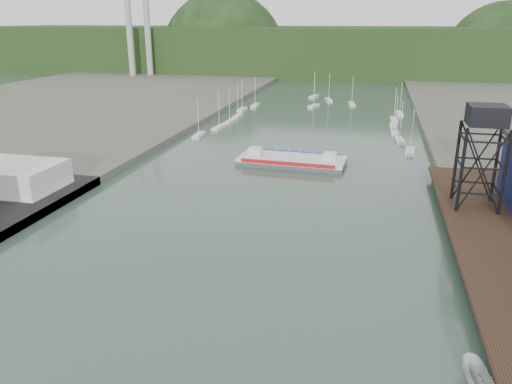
% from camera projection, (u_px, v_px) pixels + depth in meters
% --- Properties ---
extents(east_pier, '(14.00, 70.00, 2.45)m').
position_uv_depth(east_pier, '(505.00, 242.00, 66.94)').
color(east_pier, black).
rests_on(east_pier, ground).
extents(white_shed, '(18.00, 12.00, 4.50)m').
position_uv_depth(white_shed, '(8.00, 176.00, 88.64)').
color(white_shed, silver).
rests_on(white_shed, west_quay).
extents(lift_tower, '(6.50, 6.50, 16.00)m').
position_uv_depth(lift_tower, '(486.00, 122.00, 74.83)').
color(lift_tower, black).
rests_on(lift_tower, east_pier).
extents(marina_sailboats, '(57.71, 92.65, 0.90)m').
position_uv_depth(marina_sailboats, '(315.00, 117.00, 161.45)').
color(marina_sailboats, silver).
rests_on(marina_sailboats, ground).
extents(smokestacks, '(11.20, 8.20, 60.00)m').
position_uv_depth(smokestacks, '(138.00, 20.00, 261.44)').
color(smokestacks, '#9E9D99').
rests_on(smokestacks, ground).
extents(distant_hills, '(500.00, 120.00, 80.00)m').
position_uv_depth(distant_hills, '(342.00, 53.00, 308.81)').
color(distant_hills, black).
rests_on(distant_hills, ground).
extents(chain_ferry, '(23.52, 10.50, 3.32)m').
position_uv_depth(chain_ferry, '(292.00, 160.00, 109.28)').
color(chain_ferry, '#474749').
rests_on(chain_ferry, ground).
extents(motorboat, '(2.55, 5.42, 2.02)m').
position_uv_depth(motorboat, '(478.00, 378.00, 42.80)').
color(motorboat, silver).
rests_on(motorboat, ground).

